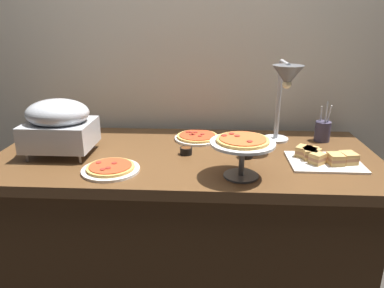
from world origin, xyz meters
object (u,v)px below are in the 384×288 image
at_px(sauce_cup_near, 246,153).
at_px(heat_lamp, 286,84).
at_px(chafing_dish, 59,124).
at_px(pizza_plate_front, 197,137).
at_px(sandwich_platter, 322,158).
at_px(pizza_plate_raised_stand, 242,146).
at_px(pizza_plate_center, 111,168).
at_px(utensil_holder, 323,131).
at_px(sauce_cup_far, 186,151).

bearing_deg(sauce_cup_near, heat_lamp, 35.71).
relative_size(chafing_dish, pizza_plate_front, 1.25).
xyz_separation_m(heat_lamp, sandwich_platter, (0.16, -0.18, -0.31)).
xyz_separation_m(pizza_plate_raised_stand, sandwich_platter, (0.39, 0.18, -0.12)).
xyz_separation_m(pizza_plate_center, sandwich_platter, (0.96, 0.16, 0.01)).
height_order(heat_lamp, sandwich_platter, heat_lamp).
bearing_deg(sauce_cup_near, sandwich_platter, -7.08).
relative_size(pizza_plate_front, sauce_cup_near, 3.85).
height_order(chafing_dish, pizza_plate_raised_stand, chafing_dish).
relative_size(sandwich_platter, utensil_holder, 1.48).
height_order(pizza_plate_front, sandwich_platter, sandwich_platter).
distance_m(pizza_plate_front, pizza_plate_center, 0.59).
distance_m(chafing_dish, pizza_plate_front, 0.73).
xyz_separation_m(pizza_plate_raised_stand, sauce_cup_far, (-0.26, 0.25, -0.12)).
bearing_deg(pizza_plate_center, utensil_holder, 24.54).
relative_size(pizza_plate_center, utensil_holder, 1.15).
xyz_separation_m(pizza_plate_front, utensil_holder, (0.69, 0.01, 0.04)).
bearing_deg(pizza_plate_front, chafing_dish, -157.85).
bearing_deg(sandwich_platter, chafing_dish, 178.14).
bearing_deg(pizza_plate_center, pizza_plate_front, 52.02).
distance_m(chafing_dish, sauce_cup_near, 0.92).
distance_m(heat_lamp, pizza_plate_front, 0.56).
bearing_deg(sauce_cup_near, chafing_dish, -179.86).
height_order(pizza_plate_center, sauce_cup_far, sauce_cup_far).
height_order(chafing_dish, utensil_holder, chafing_dish).
relative_size(sauce_cup_near, utensil_holder, 0.30).
distance_m(sandwich_platter, sauce_cup_far, 0.65).
height_order(sauce_cup_near, utensil_holder, utensil_holder).
bearing_deg(sauce_cup_far, pizza_plate_raised_stand, -44.77).
distance_m(pizza_plate_front, pizza_plate_raised_stand, 0.55).
height_order(pizza_plate_center, pizza_plate_raised_stand, pizza_plate_raised_stand).
distance_m(chafing_dish, sandwich_platter, 1.27).
bearing_deg(heat_lamp, pizza_plate_center, -157.31).
relative_size(sauce_cup_near, sauce_cup_far, 1.09).
relative_size(pizza_plate_raised_stand, sauce_cup_far, 4.49).
bearing_deg(sandwich_platter, heat_lamp, 131.89).
bearing_deg(sauce_cup_near, pizza_plate_front, 132.76).
xyz_separation_m(heat_lamp, sauce_cup_near, (-0.19, -0.14, -0.32)).
distance_m(heat_lamp, sauce_cup_near, 0.39).
distance_m(pizza_plate_raised_stand, sauce_cup_near, 0.26).
height_order(chafing_dish, sauce_cup_far, chafing_dish).
relative_size(chafing_dish, sauce_cup_far, 5.27).
bearing_deg(sauce_cup_far, pizza_plate_center, -144.18).
bearing_deg(heat_lamp, sandwich_platter, -48.11).
relative_size(chafing_dish, pizza_plate_center, 1.25).
height_order(pizza_plate_raised_stand, sandwich_platter, pizza_plate_raised_stand).
height_order(sandwich_platter, utensil_holder, utensil_holder).
xyz_separation_m(chafing_dish, sandwich_platter, (1.26, -0.04, -0.13)).
bearing_deg(chafing_dish, utensil_holder, 11.84).
xyz_separation_m(heat_lamp, pizza_plate_raised_stand, (-0.23, -0.36, -0.20)).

